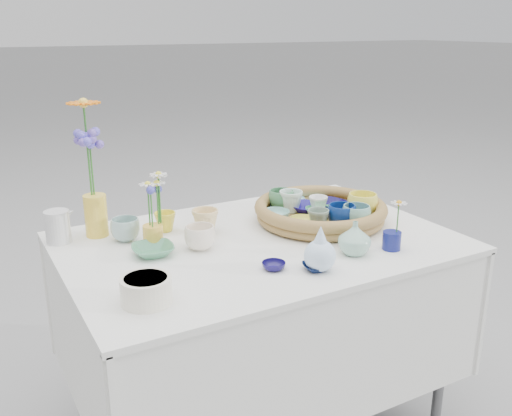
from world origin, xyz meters
TOP-DOWN VIEW (x-y plane):
  - wicker_tray at (0.28, 0.05)m, footprint 0.47×0.47m
  - tray_ceramic_0 at (0.27, 0.13)m, footprint 0.14×0.14m
  - tray_ceramic_1 at (0.37, 0.11)m, footprint 0.15×0.15m
  - tray_ceramic_2 at (0.42, -0.01)m, footprint 0.14×0.14m
  - tray_ceramic_3 at (0.29, 0.06)m, footprint 0.14×0.14m
  - tray_ceramic_4 at (0.20, -0.05)m, footprint 0.08×0.08m
  - tray_ceramic_5 at (0.13, 0.11)m, footprint 0.12×0.12m
  - tray_ceramic_6 at (0.22, 0.15)m, footprint 0.10×0.10m
  - tray_ceramic_7 at (0.30, 0.09)m, footprint 0.08×0.08m
  - tray_ceramic_8 at (0.35, 0.20)m, footprint 0.12×0.12m
  - tray_ceramic_9 at (0.29, -0.06)m, footprint 0.12×0.12m
  - tray_ceramic_10 at (0.17, -0.00)m, footprint 0.12×0.12m
  - tray_ceramic_11 at (0.33, -0.09)m, footprint 0.10×0.10m
  - tray_ceramic_12 at (0.20, 0.19)m, footprint 0.12×0.12m
  - loose_ceramic_0 at (-0.24, 0.23)m, footprint 0.10×0.10m
  - loose_ceramic_1 at (-0.13, 0.14)m, footprint 0.10×0.10m
  - loose_ceramic_2 at (-0.35, 0.04)m, footprint 0.14×0.14m
  - loose_ceramic_3 at (-0.20, 0.02)m, footprint 0.11×0.11m
  - loose_ceramic_4 at (-0.08, -0.23)m, footprint 0.09×0.09m
  - loose_ceramic_5 at (-0.39, 0.21)m, footprint 0.12×0.12m
  - loose_ceramic_6 at (0.03, -0.29)m, footprint 0.09×0.09m
  - fluted_bowl at (-0.47, -0.25)m, footprint 0.17×0.17m
  - bud_vase_paleblue at (0.03, -0.30)m, footprint 0.11×0.11m
  - bud_vase_seafoam at (0.20, -0.25)m, footprint 0.13×0.13m
  - bud_vase_cobalt at (0.33, -0.27)m, footprint 0.08×0.08m
  - single_daisy at (0.34, -0.28)m, footprint 0.06×0.06m
  - tall_vase_yellow at (-0.46, 0.30)m, footprint 0.08×0.08m
  - gerbera at (-0.46, 0.31)m, footprint 0.14×0.14m
  - hydrangea at (-0.45, 0.31)m, footprint 0.10×0.10m
  - white_pitcher at (-0.58, 0.30)m, footprint 0.13×0.11m
  - daisy_cup at (-0.32, 0.12)m, footprint 0.08×0.08m
  - daisy_posy at (-0.31, 0.12)m, footprint 0.10×0.10m

SIDE VIEW (x-z plane):
  - loose_ceramic_6 at x=0.03m, z-range 0.77..0.78m
  - loose_ceramic_4 at x=-0.08m, z-range 0.77..0.79m
  - loose_ceramic_2 at x=-0.35m, z-range 0.77..0.80m
  - bud_vase_cobalt at x=0.33m, z-range 0.77..0.82m
  - tray_ceramic_8 at x=0.35m, z-range 0.78..0.81m
  - tray_ceramic_3 at x=0.29m, z-range 0.78..0.81m
  - tray_ceramic_0 at x=0.27m, z-range 0.78..0.81m
  - tray_ceramic_10 at x=0.17m, z-range 0.78..0.81m
  - tray_ceramic_1 at x=0.37m, z-range 0.78..0.81m
  - tray_ceramic_5 at x=0.13m, z-range 0.78..0.81m
  - loose_ceramic_0 at x=-0.24m, z-range 0.77..0.83m
  - daisy_cup at x=-0.32m, z-range 0.77..0.83m
  - fluted_bowl at x=-0.47m, z-range 0.76..0.83m
  - loose_ceramic_5 at x=-0.39m, z-range 0.77..0.84m
  - wicker_tray at x=0.28m, z-range 0.77..0.84m
  - loose_ceramic_3 at x=-0.20m, z-range 0.77..0.84m
  - loose_ceramic_1 at x=-0.13m, z-range 0.77..0.85m
  - tray_ceramic_7 at x=0.30m, z-range 0.78..0.85m
  - tray_ceramic_4 at x=0.20m, z-range 0.78..0.85m
  - bud_vase_seafoam at x=0.20m, z-range 0.77..0.87m
  - white_pitcher at x=-0.58m, z-range 0.77..0.87m
  - tray_ceramic_12 at x=0.20m, z-range 0.78..0.86m
  - tray_ceramic_11 at x=0.33m, z-range 0.78..0.86m
  - tray_ceramic_9 at x=0.29m, z-range 0.78..0.86m
  - tray_ceramic_6 at x=0.22m, z-range 0.78..0.86m
  - tray_ceramic_2 at x=0.42m, z-range 0.78..0.87m
  - tall_vase_yellow at x=-0.46m, z-range 0.77..0.91m
  - bud_vase_paleblue at x=0.03m, z-range 0.77..0.91m
  - single_daisy at x=0.34m, z-range 0.81..0.93m
  - daisy_posy at x=-0.31m, z-range 0.83..1.00m
  - hydrangea at x=-0.45m, z-range 0.87..1.13m
  - gerbera at x=-0.46m, z-range 0.90..1.22m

